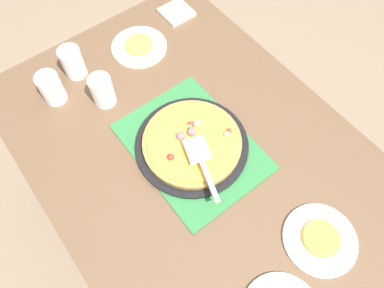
{
  "coord_description": "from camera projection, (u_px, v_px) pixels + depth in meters",
  "views": [
    {
      "loc": [
        0.45,
        -0.35,
        1.81
      ],
      "look_at": [
        0.0,
        0.0,
        0.77
      ],
      "focal_mm": 33.29,
      "sensor_mm": 36.0,
      "label": 1
    }
  ],
  "objects": [
    {
      "name": "ground_plane",
      "position": [
        192.0,
        214.0,
        1.86
      ],
      "size": [
        8.0,
        8.0,
        0.0
      ],
      "primitive_type": "plane",
      "color": "#84705B"
    },
    {
      "name": "dining_table",
      "position": [
        192.0,
        161.0,
        1.3
      ],
      "size": [
        1.4,
        1.0,
        0.75
      ],
      "color": "brown",
      "rests_on": "ground_plane"
    },
    {
      "name": "placemat",
      "position": [
        192.0,
        146.0,
        1.2
      ],
      "size": [
        0.48,
        0.36,
        0.01
      ],
      "primitive_type": "cube",
      "color": "#2D753D",
      "rests_on": "dining_table"
    },
    {
      "name": "pizza_pan",
      "position": [
        192.0,
        145.0,
        1.19
      ],
      "size": [
        0.38,
        0.38,
        0.01
      ],
      "primitive_type": "cylinder",
      "color": "black",
      "rests_on": "placemat"
    },
    {
      "name": "pizza",
      "position": [
        192.0,
        142.0,
        1.18
      ],
      "size": [
        0.33,
        0.33,
        0.05
      ],
      "color": "#B78442",
      "rests_on": "pizza_pan"
    },
    {
      "name": "plate_near_left",
      "position": [
        320.0,
        239.0,
        1.05
      ],
      "size": [
        0.22,
        0.22,
        0.01
      ],
      "primitive_type": "cylinder",
      "color": "white",
      "rests_on": "dining_table"
    },
    {
      "name": "plate_far_right",
      "position": [
        139.0,
        47.0,
        1.42
      ],
      "size": [
        0.22,
        0.22,
        0.01
      ],
      "primitive_type": "cylinder",
      "color": "white",
      "rests_on": "dining_table"
    },
    {
      "name": "served_slice_left",
      "position": [
        321.0,
        238.0,
        1.04
      ],
      "size": [
        0.11,
        0.11,
        0.02
      ],
      "primitive_type": "cylinder",
      "color": "gold",
      "rests_on": "plate_near_left"
    },
    {
      "name": "served_slice_right",
      "position": [
        139.0,
        44.0,
        1.41
      ],
      "size": [
        0.11,
        0.11,
        0.02
      ],
      "primitive_type": "cylinder",
      "color": "#EAB747",
      "rests_on": "plate_far_right"
    },
    {
      "name": "cup_near",
      "position": [
        51.0,
        88.0,
        1.25
      ],
      "size": [
        0.08,
        0.08,
        0.12
      ],
      "primitive_type": "cylinder",
      "color": "white",
      "rests_on": "dining_table"
    },
    {
      "name": "cup_far",
      "position": [
        73.0,
        62.0,
        1.31
      ],
      "size": [
        0.08,
        0.08,
        0.12
      ],
      "primitive_type": "cylinder",
      "color": "white",
      "rests_on": "dining_table"
    },
    {
      "name": "cup_corner",
      "position": [
        102.0,
        91.0,
        1.24
      ],
      "size": [
        0.08,
        0.08,
        0.12
      ],
      "primitive_type": "cylinder",
      "color": "white",
      "rests_on": "dining_table"
    },
    {
      "name": "pizza_server",
      "position": [
        202.0,
        163.0,
        1.1
      ],
      "size": [
        0.23,
        0.11,
        0.01
      ],
      "color": "silver",
      "rests_on": "pizza"
    },
    {
      "name": "napkin_stack",
      "position": [
        176.0,
        12.0,
        1.51
      ],
      "size": [
        0.12,
        0.12,
        0.02
      ],
      "primitive_type": "cube",
      "color": "white",
      "rests_on": "dining_table"
    }
  ]
}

